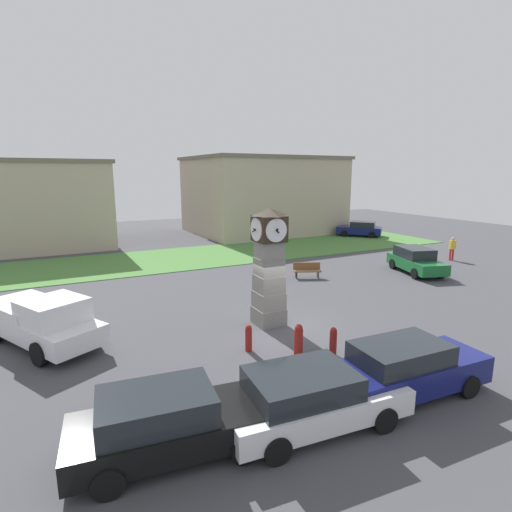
# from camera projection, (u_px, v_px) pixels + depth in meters

# --- Properties ---
(ground_plane) EXTENTS (80.05, 80.05, 0.00)m
(ground_plane) POSITION_uv_depth(u_px,v_px,m) (284.00, 326.00, 16.13)
(ground_plane) COLOR #424247
(clock_tower) EXTENTS (1.46, 1.46, 4.74)m
(clock_tower) POSITION_uv_depth(u_px,v_px,m) (269.00, 267.00, 15.92)
(clock_tower) COLOR gray
(clock_tower) RESTS_ON ground_plane
(bollard_near_tower) EXTENTS (0.24, 0.24, 0.96)m
(bollard_near_tower) POSITION_uv_depth(u_px,v_px,m) (249.00, 338.00, 13.79)
(bollard_near_tower) COLOR maroon
(bollard_near_tower) RESTS_ON ground_plane
(bollard_mid_row) EXTENTS (0.30, 0.30, 1.09)m
(bollard_mid_row) POSITION_uv_depth(u_px,v_px,m) (298.00, 339.00, 13.50)
(bollard_mid_row) COLOR maroon
(bollard_mid_row) RESTS_ON ground_plane
(bollard_far_row) EXTENTS (0.24, 0.24, 1.00)m
(bollard_far_row) POSITION_uv_depth(u_px,v_px,m) (333.00, 341.00, 13.47)
(bollard_far_row) COLOR maroon
(bollard_far_row) RESTS_ON ground_plane
(car_navy_sedan) EXTENTS (4.57, 2.26, 1.51)m
(car_navy_sedan) POSITION_uv_depth(u_px,v_px,m) (168.00, 422.00, 8.65)
(car_navy_sedan) COLOR black
(car_navy_sedan) RESTS_ON ground_plane
(car_near_tower) EXTENTS (4.69, 2.33, 1.45)m
(car_near_tower) POSITION_uv_depth(u_px,v_px,m) (310.00, 397.00, 9.67)
(car_near_tower) COLOR silver
(car_near_tower) RESTS_ON ground_plane
(car_by_building) EXTENTS (4.67, 2.00, 1.57)m
(car_by_building) POSITION_uv_depth(u_px,v_px,m) (407.00, 368.00, 10.99)
(car_by_building) COLOR navy
(car_by_building) RESTS_ON ground_plane
(car_far_lot) EXTENTS (4.29, 4.40, 1.48)m
(car_far_lot) POSITION_uv_depth(u_px,v_px,m) (360.00, 229.00, 38.86)
(car_far_lot) COLOR navy
(car_far_lot) RESTS_ON ground_plane
(car_end_of_row) EXTENTS (2.90, 4.50, 1.55)m
(car_end_of_row) POSITION_uv_depth(u_px,v_px,m) (416.00, 260.00, 24.63)
(car_end_of_row) COLOR #19602D
(car_end_of_row) RESTS_ON ground_plane
(pickup_truck) EXTENTS (4.22, 5.56, 1.85)m
(pickup_truck) POSITION_uv_depth(u_px,v_px,m) (41.00, 320.00, 14.26)
(pickup_truck) COLOR silver
(pickup_truck) RESTS_ON ground_plane
(bench) EXTENTS (1.68, 1.13, 0.90)m
(bench) POSITION_uv_depth(u_px,v_px,m) (307.00, 269.00, 23.44)
(bench) COLOR brown
(bench) RESTS_ON ground_plane
(pedestrian_crossing_lot) EXTENTS (0.45, 0.35, 1.65)m
(pedestrian_crossing_lot) POSITION_uv_depth(u_px,v_px,m) (452.00, 247.00, 28.14)
(pedestrian_crossing_lot) COLOR red
(pedestrian_crossing_lot) RESTS_ON ground_plane
(warehouse_blue_far) EXTENTS (13.73, 8.92, 7.11)m
(warehouse_blue_far) POSITION_uv_depth(u_px,v_px,m) (21.00, 205.00, 31.92)
(warehouse_blue_far) COLOR #B7A88E
(warehouse_blue_far) RESTS_ON ground_plane
(storefront_low_left) EXTENTS (14.72, 12.16, 7.69)m
(storefront_low_left) POSITION_uv_depth(u_px,v_px,m) (262.00, 195.00, 41.57)
(storefront_low_left) COLOR #B7A88E
(storefront_low_left) RESTS_ON ground_plane
(grass_verge_far) EXTENTS (48.03, 7.87, 0.04)m
(grass_verge_far) POSITION_uv_depth(u_px,v_px,m) (165.00, 260.00, 28.43)
(grass_verge_far) COLOR #477A38
(grass_verge_far) RESTS_ON ground_plane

